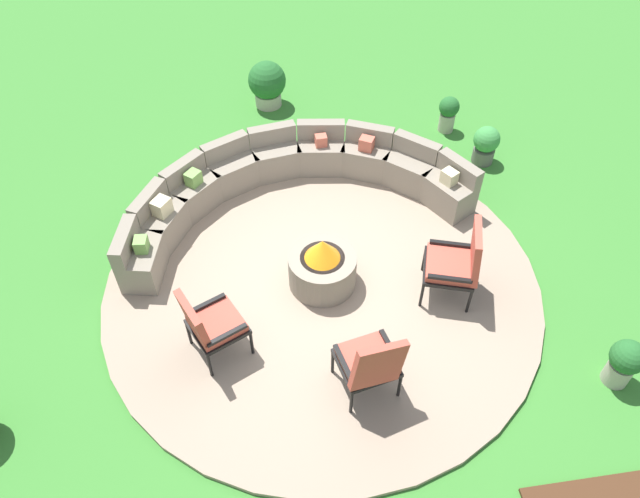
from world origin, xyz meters
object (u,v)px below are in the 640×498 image
(curved_stone_bench, at_px, (286,183))
(lounge_chair_back_left, at_px, (459,261))
(lounge_chair_front_left, at_px, (209,323))
(fire_pit, at_px, (322,267))
(potted_plant_3, at_px, (448,112))
(potted_plant_0, at_px, (625,361))
(potted_plant_2, at_px, (267,83))
(lounge_chair_front_right, at_px, (371,363))
(potted_plant_1, at_px, (486,144))

(curved_stone_bench, relative_size, lounge_chair_back_left, 4.44)
(curved_stone_bench, height_order, lounge_chair_front_left, lounge_chair_front_left)
(fire_pit, distance_m, potted_plant_3, 3.84)
(potted_plant_0, relative_size, potted_plant_2, 0.81)
(lounge_chair_front_right, height_order, potted_plant_1, lounge_chair_front_right)
(curved_stone_bench, distance_m, potted_plant_0, 4.71)
(lounge_chair_front_left, height_order, potted_plant_1, lounge_chair_front_left)
(potted_plant_0, distance_m, potted_plant_1, 3.90)
(curved_stone_bench, height_order, potted_plant_0, curved_stone_bench)
(lounge_chair_front_left, distance_m, lounge_chair_back_left, 2.94)
(lounge_chair_front_right, xyz_separation_m, potted_plant_3, (2.19, 4.52, -0.25))
(lounge_chair_front_left, distance_m, potted_plant_1, 5.08)
(potted_plant_1, bearing_deg, lounge_chair_back_left, -116.56)
(curved_stone_bench, height_order, potted_plant_1, curved_stone_bench)
(fire_pit, relative_size, potted_plant_2, 1.07)
(potted_plant_2, bearing_deg, potted_plant_1, -32.63)
(lounge_chair_front_left, distance_m, potted_plant_2, 5.03)
(potted_plant_1, relative_size, potted_plant_2, 0.77)
(fire_pit, bearing_deg, lounge_chair_back_left, -13.49)
(potted_plant_3, bearing_deg, fire_pit, -129.83)
(lounge_chair_front_right, xyz_separation_m, potted_plant_0, (2.73, -0.23, -0.23))
(curved_stone_bench, xyz_separation_m, potted_plant_2, (-0.05, 2.49, 0.06))
(curved_stone_bench, relative_size, potted_plant_3, 7.92)
(lounge_chair_front_right, xyz_separation_m, lounge_chair_back_left, (1.29, 1.19, 0.02))
(fire_pit, xyz_separation_m, lounge_chair_back_left, (1.56, -0.37, 0.26))
(fire_pit, height_order, potted_plant_3, fire_pit)
(potted_plant_3, bearing_deg, lounge_chair_front_left, -135.18)
(lounge_chair_back_left, height_order, potted_plant_1, lounge_chair_back_left)
(lounge_chair_front_left, xyz_separation_m, lounge_chair_back_left, (2.91, 0.46, 0.02))
(fire_pit, xyz_separation_m, lounge_chair_front_right, (0.27, -1.57, 0.25))
(fire_pit, bearing_deg, lounge_chair_front_right, -80.39)
(potted_plant_1, bearing_deg, curved_stone_bench, -170.84)
(potted_plant_0, distance_m, potted_plant_2, 6.75)
(lounge_chair_front_right, bearing_deg, fire_pit, 87.07)
(lounge_chair_back_left, bearing_deg, lounge_chair_front_right, 150.50)
(curved_stone_bench, xyz_separation_m, lounge_chair_front_left, (-1.08, -2.44, 0.23))
(potted_plant_2, bearing_deg, curved_stone_bench, -88.84)
(fire_pit, xyz_separation_m, potted_plant_3, (2.46, 2.95, -0.01))
(curved_stone_bench, xyz_separation_m, lounge_chair_front_right, (0.54, -3.17, 0.24))
(lounge_chair_back_left, xyz_separation_m, potted_plant_2, (-1.88, 4.46, -0.19))
(fire_pit, height_order, potted_plant_0, fire_pit)
(lounge_chair_front_left, distance_m, potted_plant_0, 4.45)
(fire_pit, height_order, potted_plant_2, fire_pit)
(curved_stone_bench, relative_size, potted_plant_1, 7.88)
(potted_plant_3, bearing_deg, potted_plant_1, -69.02)
(lounge_chair_front_left, xyz_separation_m, potted_plant_0, (4.34, -0.96, -0.23))
(lounge_chair_front_right, relative_size, potted_plant_1, 1.70)
(lounge_chair_front_left, relative_size, potted_plant_0, 1.58)
(curved_stone_bench, relative_size, potted_plant_2, 6.09)
(potted_plant_1, xyz_separation_m, potted_plant_2, (-3.11, 1.99, 0.09))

